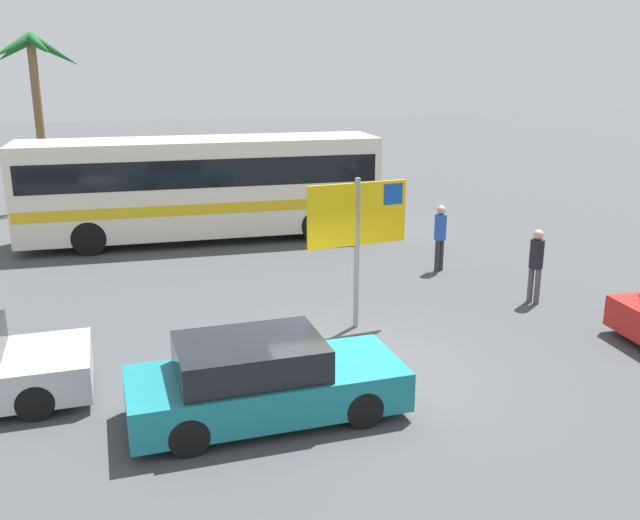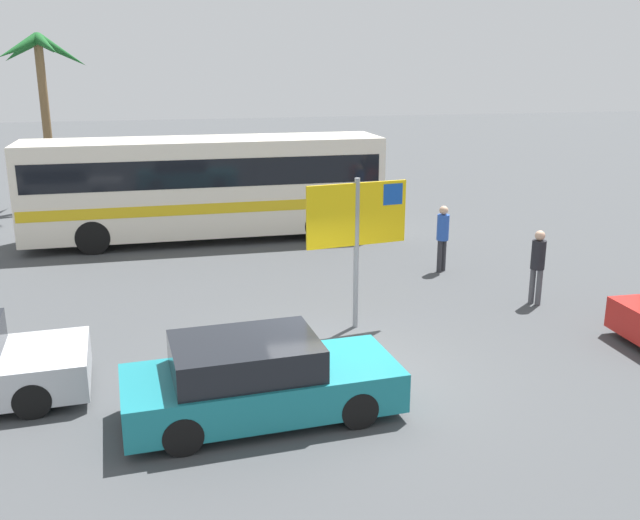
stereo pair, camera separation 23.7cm
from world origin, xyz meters
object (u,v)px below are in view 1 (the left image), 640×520
(pedestrian_crossing_lot, at_px, (440,232))
(car_teal, at_px, (262,380))
(ferry_sign, at_px, (359,220))
(bus_front_coach, at_px, (202,184))
(pedestrian_by_bus, at_px, (536,260))

(pedestrian_crossing_lot, bearing_deg, car_teal, 109.01)
(ferry_sign, height_order, car_teal, ferry_sign)
(car_teal, bearing_deg, bus_front_coach, 85.82)
(bus_front_coach, xyz_separation_m, pedestrian_by_bus, (6.91, -8.10, -0.74))
(car_teal, bearing_deg, pedestrian_by_bus, 25.03)
(bus_front_coach, bearing_deg, car_teal, -90.80)
(pedestrian_by_bus, xyz_separation_m, pedestrian_crossing_lot, (-1.08, 2.98, 0.02))
(ferry_sign, xyz_separation_m, car_teal, (-2.64, -3.42, -1.69))
(pedestrian_by_bus, distance_m, pedestrian_crossing_lot, 3.17)
(ferry_sign, distance_m, pedestrian_by_bus, 4.63)
(bus_front_coach, distance_m, pedestrian_crossing_lot, 7.79)
(car_teal, height_order, pedestrian_by_bus, pedestrian_by_bus)
(car_teal, distance_m, pedestrian_crossing_lot, 9.08)
(bus_front_coach, relative_size, car_teal, 2.50)
(ferry_sign, relative_size, pedestrian_by_bus, 1.81)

